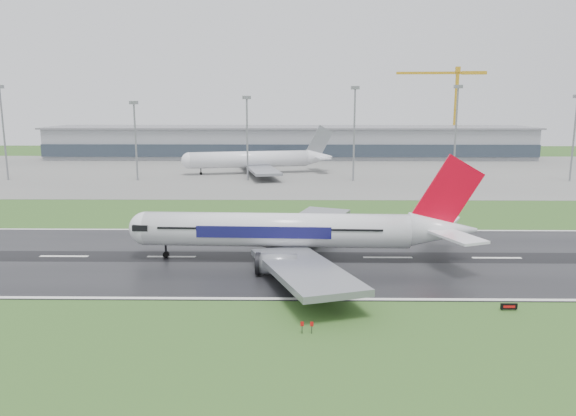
{
  "coord_description": "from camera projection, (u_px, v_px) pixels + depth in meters",
  "views": [
    {
      "loc": [
        2.91,
        -97.73,
        28.34
      ],
      "look_at": [
        1.45,
        12.0,
        7.0
      ],
      "focal_mm": 34.27,
      "sensor_mm": 36.0,
      "label": 1
    }
  ],
  "objects": [
    {
      "name": "runway_sign",
      "position": [
        509.0,
        307.0,
        75.61
      ],
      "size": [
        2.31,
        0.69,
        1.04
      ],
      "primitive_type": null,
      "rotation": [
        0.0,
        0.0,
        -0.19
      ],
      "color": "black",
      "rests_on": "ground"
    },
    {
      "name": "apron",
      "position": [
        288.0,
        172.0,
        224.06
      ],
      "size": [
        400.0,
        130.0,
        0.08
      ],
      "primitive_type": "cube",
      "color": "slate",
      "rests_on": "ground"
    },
    {
      "name": "terminal",
      "position": [
        290.0,
        143.0,
        281.53
      ],
      "size": [
        240.0,
        36.0,
        15.0
      ],
      "primitive_type": "cube",
      "color": "gray",
      "rests_on": "ground"
    },
    {
      "name": "runway",
      "position": [
        279.0,
        257.0,
        101.37
      ],
      "size": [
        400.0,
        45.0,
        0.1
      ],
      "primitive_type": "cube",
      "color": "black",
      "rests_on": "ground"
    },
    {
      "name": "ground",
      "position": [
        279.0,
        258.0,
        101.38
      ],
      "size": [
        520.0,
        520.0,
        0.0
      ],
      "primitive_type": "plane",
      "color": "#2B511D",
      "rests_on": "ground"
    },
    {
      "name": "floodmast_0",
      "position": [
        4.0,
        135.0,
        197.73
      ],
      "size": [
        0.64,
        0.64,
        32.85
      ],
      "primitive_type": "cylinder",
      "color": "gray",
      "rests_on": "ground"
    },
    {
      "name": "floodmast_4",
      "position": [
        456.0,
        135.0,
        195.61
      ],
      "size": [
        0.64,
        0.64,
        32.82
      ],
      "primitive_type": "cylinder",
      "color": "gray",
      "rests_on": "ground"
    },
    {
      "name": "main_airliner",
      "position": [
        301.0,
        210.0,
        98.1
      ],
      "size": [
        64.73,
        61.88,
        18.44
      ],
      "primitive_type": null,
      "rotation": [
        0.0,
        0.0,
        -0.04
      ],
      "color": "silver",
      "rests_on": "runway"
    },
    {
      "name": "floodmast_3",
      "position": [
        354.0,
        136.0,
        196.12
      ],
      "size": [
        0.64,
        0.64,
        32.48
      ],
      "primitive_type": "cylinder",
      "color": "gray",
      "rests_on": "ground"
    },
    {
      "name": "tower_crane",
      "position": [
        455.0,
        112.0,
        292.14
      ],
      "size": [
        46.85,
        5.79,
        46.03
      ],
      "primitive_type": null,
      "rotation": [
        0.0,
        0.0,
        -0.07
      ],
      "color": "gold",
      "rests_on": "ground"
    },
    {
      "name": "parked_airliner",
      "position": [
        256.0,
        151.0,
        217.99
      ],
      "size": [
        72.72,
        69.47,
        18.12
      ],
      "primitive_type": null,
      "rotation": [
        0.0,
        0.0,
        0.22
      ],
      "color": "silver",
      "rests_on": "apron"
    },
    {
      "name": "floodmast_5",
      "position": [
        574.0,
        140.0,
        195.38
      ],
      "size": [
        0.64,
        0.64,
        29.46
      ],
      "primitive_type": "cylinder",
      "color": "gray",
      "rests_on": "ground"
    },
    {
      "name": "floodmast_1",
      "position": [
        136.0,
        143.0,
        197.64
      ],
      "size": [
        0.64,
        0.64,
        27.31
      ],
      "primitive_type": "cylinder",
      "color": "gray",
      "rests_on": "ground"
    },
    {
      "name": "floodmast_2",
      "position": [
        247.0,
        141.0,
        196.94
      ],
      "size": [
        0.64,
        0.64,
        29.09
      ],
      "primitive_type": "cylinder",
      "color": "gray",
      "rests_on": "ground"
    }
  ]
}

